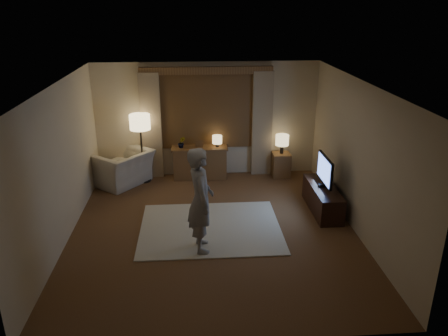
{
  "coord_description": "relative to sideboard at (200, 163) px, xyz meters",
  "views": [
    {
      "loc": [
        -0.31,
        -6.86,
        3.83
      ],
      "look_at": [
        0.23,
        0.6,
        0.95
      ],
      "focal_mm": 35.0,
      "sensor_mm": 36.0,
      "label": 1
    }
  ],
  "objects": [
    {
      "name": "tv_stand",
      "position": [
        2.33,
        -1.86,
        -0.1
      ],
      "size": [
        0.45,
        1.4,
        0.5
      ],
      "primitive_type": "cube",
      "color": "black",
      "rests_on": "floor"
    },
    {
      "name": "rug",
      "position": [
        0.13,
        -2.43,
        -0.34
      ],
      "size": [
        2.5,
        2.0,
        0.02
      ],
      "primitive_type": "cube",
      "color": "beige",
      "rests_on": "floor"
    },
    {
      "name": "table_lamp_side",
      "position": [
        1.87,
        -0.05,
        0.52
      ],
      "size": [
        0.3,
        0.3,
        0.44
      ],
      "color": "black",
      "rests_on": "side_table"
    },
    {
      "name": "table_lamp_sideboard",
      "position": [
        0.4,
        0.0,
        0.55
      ],
      "size": [
        0.22,
        0.22,
        0.3
      ],
      "color": "black",
      "rests_on": "sideboard"
    },
    {
      "name": "side_table",
      "position": [
        1.87,
        -0.05,
        -0.07
      ],
      "size": [
        0.4,
        0.4,
        0.56
      ],
      "primitive_type": "cube",
      "color": "brown",
      "rests_on": "floor"
    },
    {
      "name": "room",
      "position": [
        0.18,
        -2.0,
        0.98
      ],
      "size": [
        5.04,
        5.54,
        2.64
      ],
      "color": "brown",
      "rests_on": "ground"
    },
    {
      "name": "floor_lamp",
      "position": [
        -1.28,
        -0.1,
        0.94
      ],
      "size": [
        0.45,
        0.45,
        1.54
      ],
      "color": "black",
      "rests_on": "floor"
    },
    {
      "name": "plant",
      "position": [
        -0.4,
        0.0,
        0.5
      ],
      "size": [
        0.17,
        0.13,
        0.3
      ],
      "primitive_type": "imported",
      "color": "#999999",
      "rests_on": "sideboard"
    },
    {
      "name": "armchair",
      "position": [
        -1.72,
        -0.23,
        0.03
      ],
      "size": [
        1.51,
        1.54,
        0.75
      ],
      "primitive_type": "imported",
      "rotation": [
        0.0,
        0.0,
        -2.25
      ],
      "color": "#BFB79E",
      "rests_on": "floor"
    },
    {
      "name": "picture_frame",
      "position": [
        -0.0,
        0.0,
        0.45
      ],
      "size": [
        0.16,
        0.02,
        0.2
      ],
      "primitive_type": "cube",
      "color": "brown",
      "rests_on": "sideboard"
    },
    {
      "name": "person",
      "position": [
        -0.04,
        -3.12,
        0.54
      ],
      "size": [
        0.48,
        0.68,
        1.74
      ],
      "primitive_type": "imported",
      "rotation": [
        0.0,
        0.0,
        1.68
      ],
      "color": "gray",
      "rests_on": "rug"
    },
    {
      "name": "sideboard",
      "position": [
        0.0,
        0.0,
        0.0
      ],
      "size": [
        1.2,
        0.4,
        0.7
      ],
      "primitive_type": "cube",
      "color": "brown",
      "rests_on": "floor"
    },
    {
      "name": "tv",
      "position": [
        2.33,
        -1.86,
        0.49
      ],
      "size": [
        0.21,
        0.84,
        0.61
      ],
      "color": "black",
      "rests_on": "tv_stand"
    }
  ]
}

